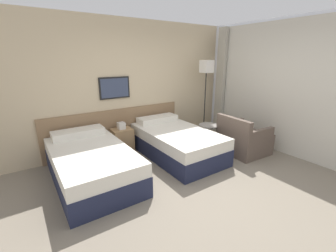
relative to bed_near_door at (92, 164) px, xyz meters
name	(u,v)px	position (x,y,z in m)	size (l,w,h in m)	color
ground_plane	(205,187)	(1.37, -1.22, -0.28)	(16.00, 16.00, 0.00)	slate
wall_headboard	(135,88)	(1.33, 1.03, 1.01)	(10.00, 0.10, 2.70)	#C6B28E
wall_window	(298,90)	(3.70, -1.25, 1.06)	(0.21, 4.73, 2.70)	white
bed_near_door	(92,164)	(0.00, 0.00, 0.00)	(1.13, 1.97, 0.67)	#1E233D
bed_near_window	(176,142)	(1.71, 0.00, 0.00)	(1.13, 1.97, 0.67)	#1E233D
nightstand	(122,140)	(0.85, 0.76, -0.01)	(0.41, 0.34, 0.66)	#9E7A51
floor_lamp	(206,73)	(2.91, 0.49, 1.31)	(0.24, 0.24, 1.88)	black
side_table	(208,132)	(2.54, -0.05, 0.09)	(0.43, 0.43, 0.53)	gray
armchair	(243,140)	(2.96, -0.67, -0.01)	(0.86, 0.91, 0.80)	brown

